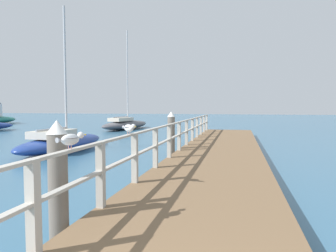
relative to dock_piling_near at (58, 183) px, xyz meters
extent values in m
cube|color=brown|center=(1.83, 7.16, -0.73)|extent=(3.05, 21.30, 0.40)
cube|color=#B2ADA3|center=(0.38, -1.05, 0.01)|extent=(0.12, 0.12, 1.07)
cube|color=#B2ADA3|center=(0.38, 0.59, 0.01)|extent=(0.12, 0.12, 1.07)
cube|color=#B2ADA3|center=(0.38, 2.23, 0.01)|extent=(0.12, 0.12, 1.07)
cube|color=#B2ADA3|center=(0.38, 3.88, 0.01)|extent=(0.12, 0.12, 1.07)
cube|color=#B2ADA3|center=(0.38, 5.52, 0.01)|extent=(0.12, 0.12, 1.07)
cube|color=#B2ADA3|center=(0.38, 7.16, 0.01)|extent=(0.12, 0.12, 1.07)
cube|color=#B2ADA3|center=(0.38, 8.80, 0.01)|extent=(0.12, 0.12, 1.07)
cube|color=#B2ADA3|center=(0.38, 10.44, 0.01)|extent=(0.12, 0.12, 1.07)
cube|color=#B2ADA3|center=(0.38, 12.08, 0.01)|extent=(0.12, 0.12, 1.07)
cube|color=#B2ADA3|center=(0.38, 13.72, 0.01)|extent=(0.12, 0.12, 1.07)
cube|color=#B2ADA3|center=(0.38, 15.36, 0.01)|extent=(0.12, 0.12, 1.07)
cube|color=#B2ADA3|center=(0.38, 17.01, 0.01)|extent=(0.12, 0.12, 1.07)
cube|color=#B2ADA3|center=(0.38, 7.16, 0.52)|extent=(0.10, 19.70, 0.04)
cube|color=#B2ADA3|center=(0.38, 7.16, 0.06)|extent=(0.10, 19.70, 0.04)
cylinder|color=#6B6056|center=(0.00, 0.00, -0.11)|extent=(0.28, 0.28, 1.63)
cone|color=white|center=(0.00, 0.00, 0.80)|extent=(0.29, 0.29, 0.20)
cylinder|color=#6B6056|center=(0.00, 7.52, -0.11)|extent=(0.28, 0.28, 1.63)
cone|color=white|center=(0.00, 7.52, 0.80)|extent=(0.29, 0.29, 0.20)
ellipsoid|color=white|center=(0.38, -0.28, 0.66)|extent=(0.22, 0.31, 0.15)
sphere|color=white|center=(0.44, -0.12, 0.71)|extent=(0.09, 0.09, 0.09)
cone|color=gold|center=(0.46, -0.05, 0.71)|extent=(0.04, 0.06, 0.02)
cone|color=#939399|center=(0.32, -0.44, 0.67)|extent=(0.09, 0.10, 0.07)
ellipsoid|color=#939399|center=(0.38, -0.28, 0.69)|extent=(0.24, 0.27, 0.04)
cylinder|color=tan|center=(0.35, -0.28, 0.56)|extent=(0.01, 0.01, 0.05)
cylinder|color=tan|center=(0.40, -0.30, 0.56)|extent=(0.01, 0.01, 0.05)
ellipsoid|color=white|center=(0.38, 1.89, 0.66)|extent=(0.30, 0.28, 0.15)
sphere|color=white|center=(0.52, 1.78, 0.71)|extent=(0.09, 0.09, 0.09)
cone|color=gold|center=(0.57, 1.74, 0.71)|extent=(0.05, 0.05, 0.02)
cone|color=#939399|center=(0.25, 2.00, 0.67)|extent=(0.11, 0.10, 0.07)
ellipsoid|color=#939399|center=(0.38, 1.89, 0.69)|extent=(0.28, 0.28, 0.04)
cylinder|color=tan|center=(0.39, 1.91, 0.56)|extent=(0.01, 0.01, 0.05)
cylinder|color=tan|center=(0.36, 1.88, 0.56)|extent=(0.01, 0.01, 0.05)
ellipsoid|color=navy|center=(-5.27, 8.49, -0.57)|extent=(2.07, 6.03, 0.70)
cylinder|color=#B2B2B7|center=(-5.26, 8.79, 2.71)|extent=(0.10, 0.10, 5.87)
cylinder|color=#B2B2B7|center=(-5.30, 7.74, 0.12)|extent=(0.14, 2.09, 0.08)
cube|color=beige|center=(-5.30, 7.77, -0.08)|extent=(1.12, 2.18, 0.30)
ellipsoid|color=#4C4C51|center=(-7.27, 21.62, -0.54)|extent=(3.11, 7.11, 0.76)
cylinder|color=#B2B2B7|center=(-7.21, 21.96, 3.82)|extent=(0.10, 0.10, 7.96)
cylinder|color=#B2B2B7|center=(-7.41, 20.78, 0.19)|extent=(0.47, 2.38, 0.08)
cube|color=beige|center=(-7.41, 20.81, -0.01)|extent=(1.52, 2.62, 0.30)
camera|label=1|loc=(2.53, -3.85, 1.10)|focal=32.56mm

